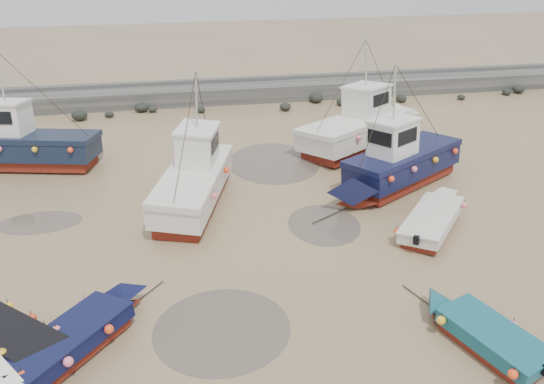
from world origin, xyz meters
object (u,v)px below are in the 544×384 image
Objects in this scene: cabin_boat_1 at (195,175)px; dinghy_3 at (435,217)px; dinghy_4 at (9,336)px; person at (188,212)px; dinghy_1 at (79,333)px; cabin_boat_3 at (364,126)px; cabin_boat_2 at (397,163)px; cabin_boat_0 at (17,144)px; dinghy_2 at (484,331)px.

dinghy_3 is at bearing -6.64° from cabin_boat_1.
person is (5.74, 8.04, -0.55)m from dinghy_4.
cabin_boat_3 reaches higher than dinghy_1.
dinghy_1 is at bearing 92.60° from cabin_boat_2.
cabin_boat_0 is at bearing 164.99° from cabin_boat_1.
cabin_boat_0 is 1.07× the size of cabin_boat_3.
cabin_boat_2 is at bearing 156.92° from person.
cabin_boat_0 reaches higher than dinghy_1.
dinghy_1 is at bearing 149.36° from dinghy_2.
dinghy_2 and dinghy_4 have the same top height.
dinghy_2 is 14.81m from dinghy_4.
dinghy_3 is (1.79, 7.12, -0.02)m from dinghy_2.
cabin_boat_1 reaches higher than dinghy_4.
cabin_boat_3 reaches higher than dinghy_4.
cabin_boat_3 is (0.04, 9.74, 0.79)m from dinghy_3.
cabin_boat_2 reaches higher than dinghy_4.
dinghy_3 and dinghy_4 have the same top height.
dinghy_4 is (-16.40, -4.73, 0.01)m from dinghy_3.
dinghy_1 is 0.54× the size of cabin_boat_1.
dinghy_3 is 0.56× the size of cabin_boat_1.
dinghy_4 is at bearing -80.82° from cabin_boat_3.
cabin_boat_3 is at bearing 62.83° from dinghy_2.
cabin_boat_1 is (4.11, 9.41, 0.80)m from dinghy_1.
cabin_boat_1 reaches higher than person.
cabin_boat_2 and cabin_boat_3 have the same top height.
cabin_boat_0 is 10.98m from cabin_boat_1.
cabin_boat_3 is at bearing 44.32° from cabin_boat_1.
cabin_boat_1 is at bearing -94.69° from cabin_boat_3.
cabin_boat_0 and cabin_boat_2 have the same top height.
dinghy_1 is 1.08× the size of dinghy_4.
cabin_boat_1 reaches higher than dinghy_1.
dinghy_1 is 0.60× the size of cabin_boat_2.
dinghy_2 and dinghy_3 have the same top height.
dinghy_4 is (-2.11, 0.26, 0.01)m from dinghy_1.
cabin_boat_2 is at bearing 73.08° from dinghy_1.
cabin_boat_2 is at bearing -34.58° from cabin_boat_3.
dinghy_2 is at bearing -37.13° from cabin_boat_1.
person is at bearing 4.94° from dinghy_4.
cabin_boat_3 is at bearing -32.64° from cabin_boat_2.
dinghy_2 is at bearing 141.70° from cabin_boat_2.
person is at bearing 64.10° from cabin_boat_2.
dinghy_1 is 3.07× the size of person.
cabin_boat_0 is at bearing -65.37° from person.
dinghy_4 reaches higher than person.
cabin_boat_3 is at bearing -176.43° from person.
dinghy_3 is 9.77m from cabin_boat_3.
dinghy_4 is 15.28m from cabin_boat_0.
cabin_boat_2 is (9.99, -0.32, 0.01)m from cabin_boat_1.
dinghy_1 is at bearing -96.75° from cabin_boat_1.
cabin_boat_1 is (9.32, -5.79, 0.01)m from cabin_boat_0.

